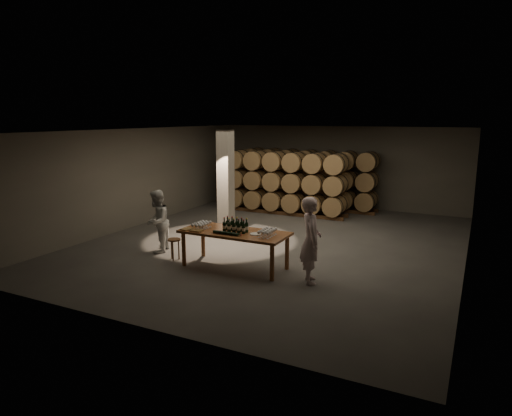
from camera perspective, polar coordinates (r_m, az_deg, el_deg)
The scene contains 15 objects.
room at distance 13.92m, azimuth -3.81°, elevation 3.17°, with size 12.00×12.00×12.00m.
tasting_table at distance 10.91m, azimuth -2.69°, elevation -3.45°, with size 2.60×1.10×0.90m.
barrel_stack_back at distance 18.13m, azimuth 6.52°, elevation 3.77°, with size 5.48×0.95×2.31m.
barrel_stack_front at distance 16.98m, azimuth 3.66°, elevation 3.30°, with size 4.70×0.95×2.31m.
bottle_cluster at distance 10.81m, azimuth -2.59°, elevation -2.35°, with size 0.61×0.24×0.34m.
lying_bottles at distance 10.58m, azimuth -3.76°, elevation -3.15°, with size 0.74×0.07×0.07m.
glass_cluster_left at distance 11.18m, azimuth -6.83°, elevation -1.98°, with size 0.30×0.52×0.16m.
glass_cluster_right at distance 10.43m, azimuth 1.44°, elevation -2.88°, with size 0.30×0.52×0.16m.
plate at distance 10.60m, azimuth -0.05°, elevation -3.26°, with size 0.27×0.27×0.02m, color silver.
notebook_near at distance 10.98m, azimuth -7.43°, elevation -2.80°, with size 0.28×0.22×0.03m, color olive.
notebook_corner at distance 11.17m, azimuth -8.63°, elevation -2.61°, with size 0.21×0.27×0.02m, color olive.
pen at distance 10.87m, azimuth -7.14°, elevation -2.99°, with size 0.01×0.01×0.13m, color black.
stool at distance 11.74m, azimuth -10.19°, elevation -4.30°, with size 0.33×0.33×0.55m.
person_man at distance 9.98m, azimuth 6.87°, elevation -4.02°, with size 0.70×0.46×1.91m, color silver.
person_woman at distance 12.40m, azimuth -12.24°, elevation -1.65°, with size 0.82×0.64×1.69m, color silver.
Camera 1 is at (5.14, -11.70, 3.60)m, focal length 32.00 mm.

